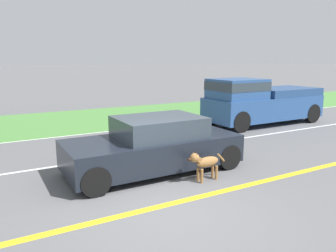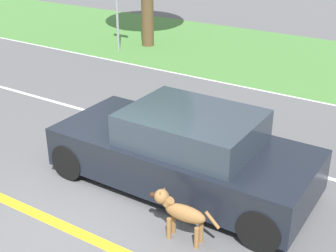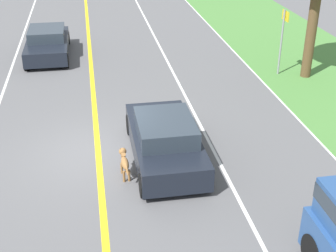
{
  "view_description": "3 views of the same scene",
  "coord_description": "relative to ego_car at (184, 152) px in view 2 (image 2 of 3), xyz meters",
  "views": [
    {
      "loc": [
        -5.2,
        2.86,
        2.78
      ],
      "look_at": [
        1.84,
        -1.09,
        1.14
      ],
      "focal_mm": 35.0,
      "sensor_mm": 36.0,
      "label": 1
    },
    {
      "loc": [
        -3.94,
        -4.19,
        4.29
      ],
      "look_at": [
        2.11,
        -0.33,
        0.94
      ],
      "focal_mm": 50.0,
      "sensor_mm": 36.0,
      "label": 2
    },
    {
      "loc": [
        -0.02,
        -12.5,
        7.26
      ],
      "look_at": [
        2.1,
        -0.42,
        0.93
      ],
      "focal_mm": 50.0,
      "sensor_mm": 36.0,
      "label": 3
    }
  ],
  "objects": [
    {
      "name": "dog",
      "position": [
        -1.24,
        -0.67,
        -0.19
      ],
      "size": [
        0.25,
        1.1,
        0.74
      ],
      "rotation": [
        0.0,
        0.0,
        0.06
      ],
      "color": "olive",
      "rests_on": "ground"
    },
    {
      "name": "ego_car",
      "position": [
        0.0,
        0.0,
        0.0
      ],
      "size": [
        1.9,
        4.36,
        1.38
      ],
      "color": "black",
      "rests_on": "ground"
    },
    {
      "name": "grass_verge_right",
      "position": [
        8.06,
        0.75,
        -0.63
      ],
      "size": [
        6.0,
        160.0,
        0.03
      ],
      "primitive_type": "cube",
      "color": "#4C843D",
      "rests_on": "ground"
    },
    {
      "name": "lane_dash_same_dir",
      "position": [
        1.56,
        0.75,
        -0.64
      ],
      "size": [
        0.1,
        160.0,
        0.01
      ],
      "primitive_type": "cube",
      "color": "white",
      "rests_on": "ground"
    },
    {
      "name": "centre_divider_line",
      "position": [
        -1.94,
        0.75,
        -0.64
      ],
      "size": [
        0.18,
        160.0,
        0.01
      ],
      "primitive_type": "cube",
      "color": "yellow",
      "rests_on": "ground"
    },
    {
      "name": "ground_plane",
      "position": [
        -1.94,
        0.75,
        -0.65
      ],
      "size": [
        400.0,
        400.0,
        0.0
      ],
      "primitive_type": "plane",
      "color": "#5B5B5E"
    },
    {
      "name": "lane_edge_line_right",
      "position": [
        5.06,
        0.75,
        -0.64
      ],
      "size": [
        0.14,
        160.0,
        0.01
      ],
      "primitive_type": "cube",
      "color": "white",
      "rests_on": "ground"
    }
  ]
}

